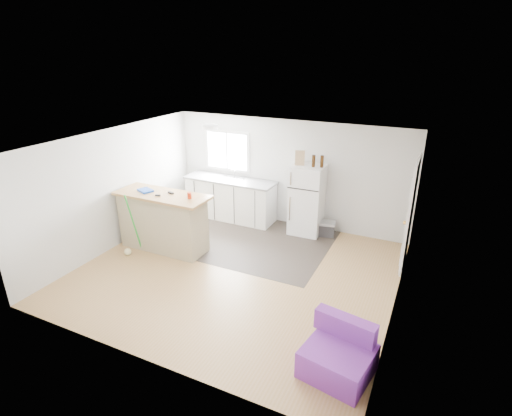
% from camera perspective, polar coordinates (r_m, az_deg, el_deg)
% --- Properties ---
extents(room, '(5.51, 5.01, 2.41)m').
position_cam_1_polar(room, '(6.90, -2.93, -0.46)').
color(room, '#A77C46').
rests_on(room, ground).
extents(vinyl_zone, '(4.05, 2.50, 0.00)m').
position_cam_1_polar(vinyl_zone, '(8.71, -3.10, -4.15)').
color(vinyl_zone, '#38312A').
rests_on(vinyl_zone, floor).
extents(window, '(1.18, 0.06, 0.98)m').
position_cam_1_polar(window, '(9.58, -4.13, 8.13)').
color(window, white).
rests_on(window, back_wall).
extents(interior_door, '(0.11, 0.92, 2.10)m').
position_cam_1_polar(interior_door, '(7.69, 21.14, -1.04)').
color(interior_door, white).
rests_on(interior_door, right_wall).
extents(ceiling_fixture, '(0.30, 0.30, 0.07)m').
position_cam_1_polar(ceiling_fixture, '(8.16, -6.61, 11.44)').
color(ceiling_fixture, white).
rests_on(ceiling_fixture, ceiling).
extents(kitchen_cabinets, '(2.20, 0.70, 1.27)m').
position_cam_1_polar(kitchen_cabinets, '(9.51, -3.65, 1.39)').
color(kitchen_cabinets, white).
rests_on(kitchen_cabinets, floor).
extents(peninsula, '(1.92, 0.74, 1.18)m').
position_cam_1_polar(peninsula, '(8.21, -13.11, -1.83)').
color(peninsula, tan).
rests_on(peninsula, floor).
extents(refrigerator, '(0.69, 0.66, 1.53)m').
position_cam_1_polar(refrigerator, '(8.70, 7.29, 1.17)').
color(refrigerator, white).
rests_on(refrigerator, floor).
extents(cooler, '(0.47, 0.37, 0.32)m').
position_cam_1_polar(cooler, '(8.84, 9.85, -2.88)').
color(cooler, '#2F2F32').
rests_on(cooler, floor).
extents(purple_seat, '(0.92, 0.89, 0.66)m').
position_cam_1_polar(purple_seat, '(5.43, 11.75, -19.91)').
color(purple_seat, purple).
rests_on(purple_seat, floor).
extents(cleaner_jug, '(0.14, 0.11, 0.29)m').
position_cam_1_polar(cleaner_jug, '(8.27, -12.27, -5.17)').
color(cleaner_jug, silver).
rests_on(cleaner_jug, floor).
extents(mop, '(0.23, 0.37, 1.31)m').
position_cam_1_polar(mop, '(8.28, -17.65, -4.91)').
color(mop, green).
rests_on(mop, floor).
extents(red_cup, '(0.10, 0.10, 0.12)m').
position_cam_1_polar(red_cup, '(7.61, -9.50, 1.76)').
color(red_cup, red).
rests_on(red_cup, peninsula).
extents(blue_tray, '(0.36, 0.32, 0.04)m').
position_cam_1_polar(blue_tray, '(8.21, -15.52, 2.44)').
color(blue_tray, blue).
rests_on(blue_tray, peninsula).
extents(tool_a, '(0.15, 0.10, 0.03)m').
position_cam_1_polar(tool_a, '(7.96, -12.08, 2.14)').
color(tool_a, black).
rests_on(tool_a, peninsula).
extents(tool_b, '(0.11, 0.06, 0.03)m').
position_cam_1_polar(tool_b, '(7.88, -13.86, 1.77)').
color(tool_b, black).
rests_on(tool_b, peninsula).
extents(cardboard_box, '(0.22, 0.16, 0.30)m').
position_cam_1_polar(cardboard_box, '(8.46, 6.28, 7.13)').
color(cardboard_box, tan).
rests_on(cardboard_box, refrigerator).
extents(bottle_left, '(0.08, 0.08, 0.25)m').
position_cam_1_polar(bottle_left, '(8.36, 8.22, 6.67)').
color(bottle_left, '#341D09').
rests_on(bottle_left, refrigerator).
extents(bottle_right, '(0.08, 0.08, 0.25)m').
position_cam_1_polar(bottle_right, '(8.36, 9.40, 6.59)').
color(bottle_right, '#341D09').
rests_on(bottle_right, refrigerator).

